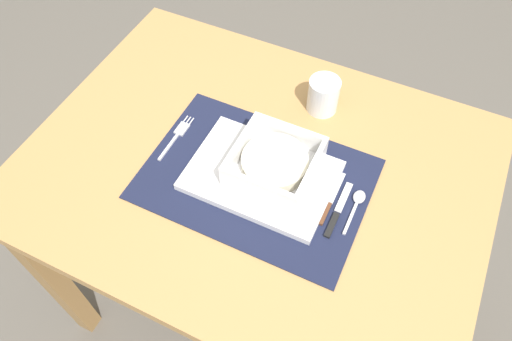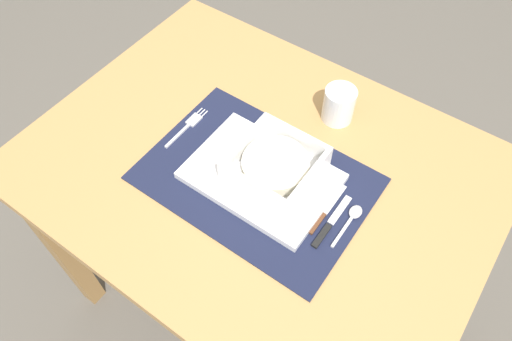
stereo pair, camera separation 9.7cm
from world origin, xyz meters
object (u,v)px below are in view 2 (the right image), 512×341
Objects in this scene: drinking_glass at (339,106)px; butter_knife at (329,225)px; porridge_bowl at (275,166)px; bread_knife at (325,212)px; spoon at (353,216)px; fork at (189,125)px; dining_table at (258,192)px.

butter_knife is at bearing -63.15° from drinking_glass.
porridge_bowl is 1.23× the size of bread_knife.
spoon is 0.05m from bread_knife.
fork is at bearing 179.77° from spoon.
butter_knife is at bearing -41.73° from bread_knife.
dining_table is 11.85× the size of drinking_glass.
porridge_bowl is 1.24× the size of butter_knife.
fork reaches higher than dining_table.
fork is 0.41m from spoon.
butter_knife is (-0.03, -0.04, -0.00)m from spoon.
fork is 0.36m from bread_knife.
fork is 1.26× the size of spoon.
fork is 1.01× the size of bread_knife.
porridge_bowl is 0.24m from fork.
drinking_glass is at bearing 84.68° from porridge_bowl.
porridge_bowl is (0.05, -0.01, 0.14)m from dining_table.
dining_table is 0.23m from butter_knife.
bread_knife is 0.26m from drinking_glass.
dining_table is 5.91× the size of porridge_bowl.
dining_table is 0.26m from drinking_glass.
dining_table is 7.19× the size of fork.
butter_knife is 1.61× the size of drinking_glass.
spoon is at bearing 54.25° from butter_knife.
dining_table is 0.25m from spoon.
dining_table is at bearing 164.73° from butter_knife.
fork is 1.65× the size of drinking_glass.
drinking_glass is at bearing 113.54° from butter_knife.
porridge_bowl is 0.13m from bread_knife.
drinking_glass reaches higher than fork.
porridge_bowl is 0.18m from spoon.
bread_knife is at bearing 133.15° from butter_knife.
bread_knife reaches higher than fork.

